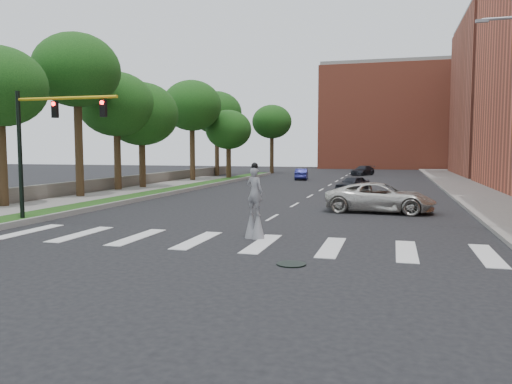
% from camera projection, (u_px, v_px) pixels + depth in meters
% --- Properties ---
extents(ground_plane, '(160.00, 160.00, 0.00)m').
position_uv_depth(ground_plane, '(220.00, 247.00, 17.89)').
color(ground_plane, black).
rests_on(ground_plane, ground).
extents(grass_median, '(2.00, 60.00, 0.25)m').
position_uv_depth(grass_median, '(168.00, 191.00, 40.13)').
color(grass_median, '#194012').
rests_on(grass_median, ground).
extents(median_curb, '(0.20, 60.00, 0.28)m').
position_uv_depth(median_curb, '(180.00, 191.00, 39.85)').
color(median_curb, gray).
rests_on(median_curb, ground).
extents(sidewalk_left, '(4.00, 60.00, 0.18)m').
position_uv_depth(sidewalk_left, '(56.00, 203.00, 31.32)').
color(sidewalk_left, slate).
rests_on(sidewalk_left, ground).
extents(sidewalk_right, '(5.00, 90.00, 0.18)m').
position_uv_depth(sidewalk_right, '(481.00, 193.00, 38.58)').
color(sidewalk_right, slate).
rests_on(sidewalk_right, ground).
extents(stone_wall, '(0.50, 56.00, 1.10)m').
position_uv_depth(stone_wall, '(121.00, 183.00, 43.47)').
color(stone_wall, '#5E5951').
rests_on(stone_wall, ground).
extents(manhole, '(0.90, 0.90, 0.04)m').
position_uv_depth(manhole, '(291.00, 264.00, 15.17)').
color(manhole, black).
rests_on(manhole, ground).
extents(building_backdrop, '(26.00, 14.00, 18.00)m').
position_uv_depth(building_backdrop, '(395.00, 118.00, 90.44)').
color(building_backdrop, '#C4583D').
rests_on(building_backdrop, ground).
extents(traffic_signal, '(5.30, 0.23, 6.20)m').
position_uv_depth(traffic_signal, '(41.00, 135.00, 23.00)').
color(traffic_signal, black).
rests_on(traffic_signal, ground).
extents(stilt_performer, '(0.82, 0.64, 2.99)m').
position_uv_depth(stilt_performer, '(255.00, 208.00, 19.55)').
color(stilt_performer, '#382716').
rests_on(stilt_performer, ground).
extents(suv_crossing, '(6.11, 3.13, 1.65)m').
position_uv_depth(suv_crossing, '(380.00, 197.00, 27.67)').
color(suv_crossing, beige).
rests_on(suv_crossing, ground).
extents(car_near, '(2.96, 4.05, 1.28)m').
position_uv_depth(car_near, '(353.00, 184.00, 41.19)').
color(car_near, black).
rests_on(car_near, ground).
extents(car_mid, '(1.79, 3.97, 1.26)m').
position_uv_depth(car_mid, '(301.00, 174.00, 56.73)').
color(car_mid, navy).
rests_on(car_mid, ground).
extents(car_far, '(3.38, 4.69, 1.26)m').
position_uv_depth(car_far, '(363.00, 171.00, 66.25)').
color(car_far, black).
rests_on(car_far, ground).
extents(tree_2, '(6.01, 6.01, 11.53)m').
position_uv_depth(tree_2, '(77.00, 71.00, 34.64)').
color(tree_2, '#382716').
rests_on(tree_2, ground).
extents(tree_3, '(6.41, 6.41, 9.25)m').
position_uv_depth(tree_3, '(141.00, 114.00, 43.14)').
color(tree_3, '#382716').
rests_on(tree_3, ground).
extents(tree_4, '(6.30, 6.30, 10.78)m').
position_uv_depth(tree_4, '(192.00, 106.00, 53.00)').
color(tree_4, '#382716').
rests_on(tree_4, ground).
extents(tree_5, '(6.53, 6.53, 10.97)m').
position_uv_depth(tree_5, '(217.00, 113.00, 64.90)').
color(tree_5, '#382716').
rests_on(tree_5, ground).
extents(tree_6, '(5.23, 5.23, 7.91)m').
position_uv_depth(tree_6, '(228.00, 130.00, 56.52)').
color(tree_6, '#382716').
rests_on(tree_6, ground).
extents(tree_7, '(5.65, 5.65, 9.77)m').
position_uv_depth(tree_7, '(272.00, 122.00, 71.09)').
color(tree_7, '#382716').
rests_on(tree_7, ground).
extents(tree_8, '(6.15, 6.15, 9.75)m').
position_uv_depth(tree_8, '(116.00, 105.00, 40.50)').
color(tree_8, '#382716').
rests_on(tree_8, ground).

